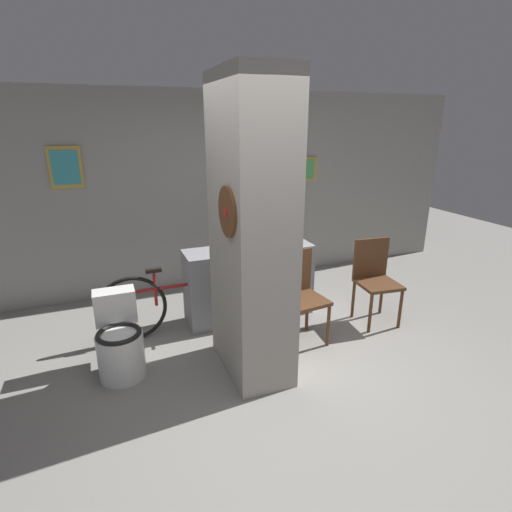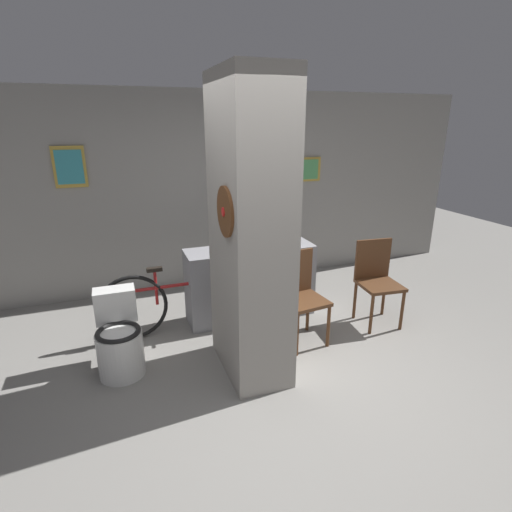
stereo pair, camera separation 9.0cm
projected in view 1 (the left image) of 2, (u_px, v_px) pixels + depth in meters
ground_plane at (282, 391)px, 3.45m from camera, size 14.00×14.00×0.00m
wall_back at (201, 192)px, 5.35m from camera, size 8.00×0.09×2.60m
pillar_center at (251, 234)px, 3.39m from camera, size 0.54×0.91×2.60m
counter_shelf at (249, 282)px, 4.65m from camera, size 1.48×0.44×0.85m
toilet at (120, 342)px, 3.61m from camera, size 0.41×0.57×0.74m
chair_near_pillar at (299, 292)px, 4.12m from camera, size 0.48×0.48×0.95m
chair_by_doorway at (375, 277)px, 4.53m from camera, size 0.47×0.47×0.95m
bicycle at (180, 300)px, 4.31m from camera, size 1.73×0.42×0.78m
bottle_tall at (244, 241)px, 4.42m from camera, size 0.06×0.06×0.25m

